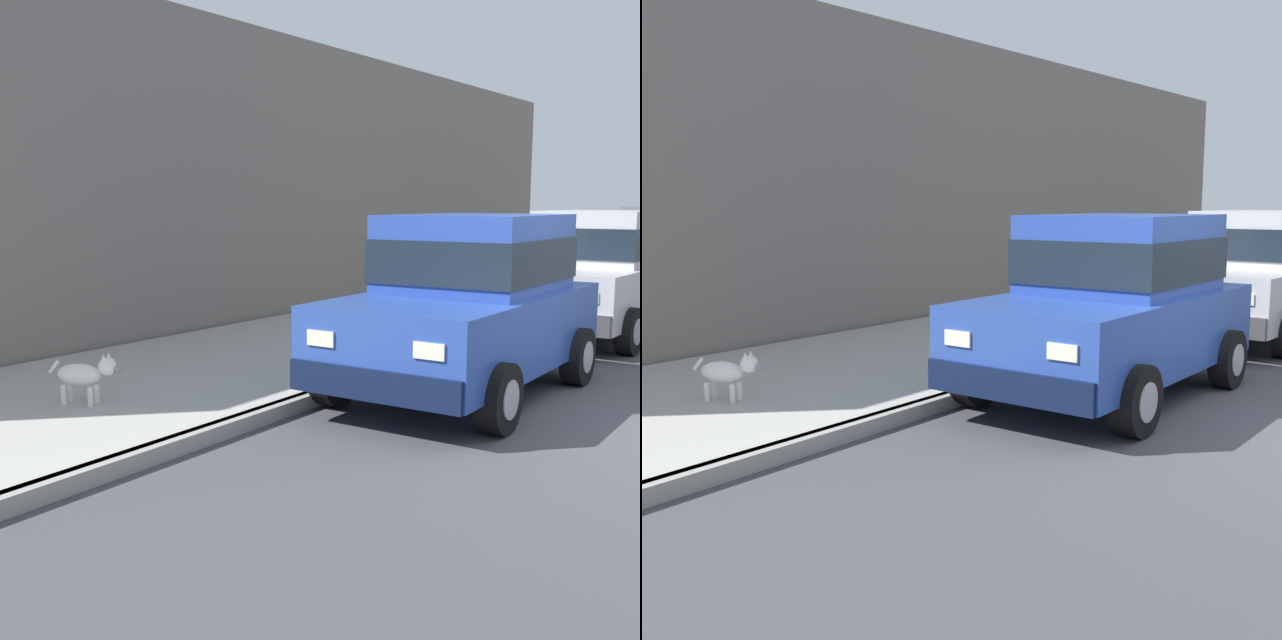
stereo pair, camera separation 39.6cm
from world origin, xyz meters
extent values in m
cube|color=gray|center=(-3.20, 0.00, 0.07)|extent=(0.16, 64.00, 0.14)
cube|color=#A8A59E|center=(-5.00, 0.00, 0.07)|extent=(3.60, 64.00, 0.14)
cube|color=#28479E|center=(-2.18, 0.05, 0.70)|extent=(1.78, 3.73, 0.76)
cube|color=#28479E|center=(-2.19, 0.30, 1.48)|extent=(1.54, 1.92, 0.80)
cube|color=#19232D|center=(-2.19, 0.30, 1.42)|extent=(1.58, 1.96, 0.44)
cube|color=#0E1837|center=(-2.16, -1.75, 0.46)|extent=(1.69, 0.23, 0.28)
cube|color=#0E1837|center=(-2.21, 1.85, 0.46)|extent=(1.69, 0.23, 0.28)
cylinder|color=black|center=(-1.31, -1.08, 0.32)|extent=(0.23, 0.64, 0.64)
cylinder|color=#9E9EA3|center=(-1.31, -1.08, 0.32)|extent=(0.25, 0.36, 0.35)
cylinder|color=black|center=(-3.03, -1.11, 0.32)|extent=(0.23, 0.64, 0.64)
cylinder|color=#9E9EA3|center=(-3.03, -1.11, 0.32)|extent=(0.25, 0.36, 0.35)
cylinder|color=black|center=(-1.34, 1.21, 0.32)|extent=(0.23, 0.64, 0.64)
cylinder|color=#9E9EA3|center=(-1.34, 1.21, 0.32)|extent=(0.25, 0.36, 0.35)
cylinder|color=black|center=(-3.06, 1.19, 0.32)|extent=(0.23, 0.64, 0.64)
cylinder|color=#9E9EA3|center=(-3.06, 1.19, 0.32)|extent=(0.25, 0.36, 0.35)
cube|color=#EAEACC|center=(-1.62, -1.77, 0.81)|extent=(0.28, 0.08, 0.14)
cube|color=#EAEACC|center=(-2.69, -1.79, 0.81)|extent=(0.28, 0.08, 0.14)
cube|color=#BCBCC1|center=(-2.15, 4.48, 0.70)|extent=(1.84, 3.75, 0.76)
cube|color=#BCBCC1|center=(-2.15, 4.73, 1.48)|extent=(1.57, 1.95, 0.80)
cube|color=#19232D|center=(-2.15, 4.73, 1.42)|extent=(1.61, 1.99, 0.44)
cube|color=#424243|center=(-2.21, 2.68, 0.46)|extent=(1.69, 0.25, 0.28)
cube|color=#424243|center=(-2.10, 6.28, 0.46)|extent=(1.69, 0.25, 0.28)
cylinder|color=black|center=(-1.33, 3.31, 0.32)|extent=(0.24, 0.65, 0.64)
cylinder|color=#9E9EA3|center=(-1.33, 3.31, 0.32)|extent=(0.25, 0.36, 0.35)
cylinder|color=black|center=(-3.05, 3.36, 0.32)|extent=(0.24, 0.65, 0.64)
cylinder|color=#9E9EA3|center=(-3.05, 3.36, 0.32)|extent=(0.25, 0.36, 0.35)
cylinder|color=black|center=(-2.98, 5.66, 0.32)|extent=(0.24, 0.65, 0.64)
cylinder|color=#9E9EA3|center=(-2.98, 5.66, 0.32)|extent=(0.25, 0.36, 0.35)
cube|color=#EAEACC|center=(-1.68, 2.64, 0.81)|extent=(0.28, 0.09, 0.14)
cube|color=#EAEACC|center=(-2.75, 2.67, 0.81)|extent=(0.28, 0.09, 0.14)
cylinder|color=black|center=(-3.03, 8.15, 0.32)|extent=(0.22, 0.64, 0.64)
cylinder|color=#9E9EA3|center=(-3.03, 8.15, 0.32)|extent=(0.24, 0.35, 0.35)
cylinder|color=black|center=(-3.05, 10.94, 0.32)|extent=(0.22, 0.64, 0.64)
cylinder|color=#9E9EA3|center=(-3.05, 10.94, 0.32)|extent=(0.24, 0.35, 0.35)
cube|color=#EAEACC|center=(-2.69, 7.32, 0.81)|extent=(0.28, 0.08, 0.14)
ellipsoid|color=white|center=(-4.70, -2.87, 0.42)|extent=(0.48, 0.35, 0.20)
cylinder|color=white|center=(-4.60, -2.76, 0.23)|extent=(0.05, 0.05, 0.18)
cylinder|color=white|center=(-4.55, -2.87, 0.23)|extent=(0.05, 0.05, 0.18)
cylinder|color=white|center=(-4.85, -2.86, 0.23)|extent=(0.05, 0.05, 0.18)
cylinder|color=white|center=(-4.80, -2.97, 0.23)|extent=(0.05, 0.05, 0.18)
sphere|color=white|center=(-4.43, -2.76, 0.51)|extent=(0.17, 0.17, 0.17)
ellipsoid|color=gray|center=(-4.35, -2.72, 0.49)|extent=(0.13, 0.11, 0.06)
cone|color=white|center=(-4.46, -2.71, 0.59)|extent=(0.06, 0.06, 0.07)
cone|color=white|center=(-4.42, -2.81, 0.59)|extent=(0.06, 0.06, 0.07)
cylinder|color=white|center=(-4.94, -2.97, 0.48)|extent=(0.12, 0.08, 0.13)
cylinder|color=gold|center=(-3.65, -0.15, 0.17)|extent=(0.24, 0.24, 0.06)
cylinder|color=gold|center=(-3.65, -0.15, 0.47)|extent=(0.17, 0.17, 0.55)
sphere|color=gold|center=(-3.65, -0.15, 0.79)|extent=(0.15, 0.15, 0.15)
cylinder|color=gold|center=(-3.77, -0.15, 0.50)|extent=(0.10, 0.07, 0.07)
cylinder|color=gold|center=(-3.53, -0.15, 0.50)|extent=(0.10, 0.07, 0.07)
cube|color=slate|center=(-7.10, 4.20, 2.35)|extent=(0.50, 20.00, 4.70)
camera|label=1|loc=(1.31, -7.44, 2.01)|focal=44.41mm
camera|label=2|loc=(1.62, -7.20, 2.01)|focal=44.41mm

